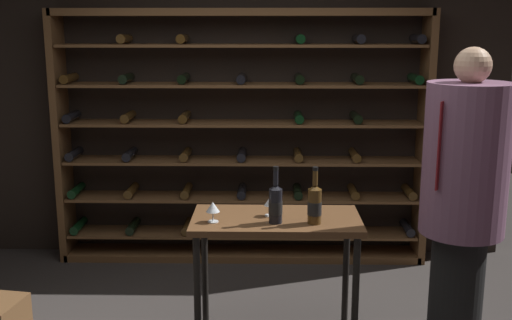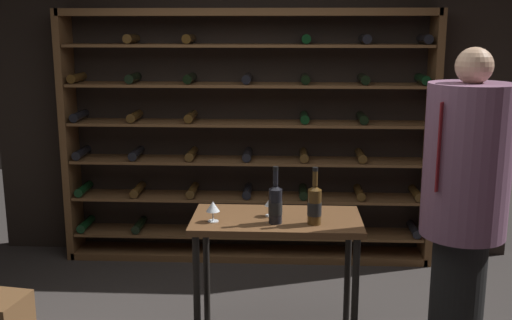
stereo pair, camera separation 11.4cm
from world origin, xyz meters
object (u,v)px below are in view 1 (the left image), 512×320
(wine_rack, at_px, (241,140))
(wine_bottle_green_slim, at_px, (276,203))
(wine_glass_stemmed_center, at_px, (270,202))
(tasting_table, at_px, (276,234))
(wine_bottle_black_capsule, at_px, (315,204))
(wine_glass_stemmed_left, at_px, (213,208))
(person_guest_khaki, at_px, (463,195))

(wine_rack, xyz_separation_m, wine_bottle_green_slim, (0.28, -1.56, -0.10))
(wine_glass_stemmed_center, bearing_deg, wine_bottle_green_slim, -77.29)
(tasting_table, xyz_separation_m, wine_glass_stemmed_center, (-0.04, 0.03, 0.20))
(tasting_table, bearing_deg, wine_bottle_green_slim, -93.26)
(wine_rack, xyz_separation_m, tasting_table, (0.28, -1.45, -0.33))
(wine_bottle_black_capsule, height_order, wine_glass_stemmed_left, wine_bottle_black_capsule)
(wine_rack, relative_size, person_guest_khaki, 1.66)
(wine_rack, bearing_deg, wine_bottle_green_slim, -80.01)
(tasting_table, relative_size, wine_glass_stemmed_center, 8.47)
(wine_bottle_green_slim, bearing_deg, person_guest_khaki, -5.37)
(wine_bottle_black_capsule, height_order, wine_glass_stemmed_center, wine_bottle_black_capsule)
(wine_rack, bearing_deg, person_guest_khaki, -50.55)
(wine_glass_stemmed_left, bearing_deg, wine_bottle_green_slim, -1.34)
(wine_rack, height_order, wine_glass_stemmed_center, wine_rack)
(tasting_table, relative_size, wine_glass_stemmed_left, 8.25)
(wine_bottle_green_slim, bearing_deg, wine_glass_stemmed_left, 178.66)
(wine_bottle_black_capsule, bearing_deg, wine_glass_stemmed_left, 178.39)
(wine_rack, distance_m, wine_glass_stemmed_left, 1.56)
(wine_rack, height_order, wine_bottle_green_slim, wine_rack)
(wine_rack, distance_m, wine_glass_stemmed_center, 1.45)
(wine_bottle_black_capsule, distance_m, wine_glass_stemmed_center, 0.31)
(person_guest_khaki, xyz_separation_m, wine_bottle_black_capsule, (-0.86, 0.09, -0.08))
(wine_rack, height_order, wine_glass_stemmed_left, wine_rack)
(wine_bottle_green_slim, bearing_deg, wine_rack, 99.99)
(wine_rack, xyz_separation_m, wine_glass_stemmed_left, (-0.11, -1.55, -0.13))
(wine_glass_stemmed_center, bearing_deg, wine_glass_stemmed_left, -159.63)
(tasting_table, relative_size, wine_bottle_green_slim, 3.00)
(person_guest_khaki, distance_m, wine_bottle_green_slim, 1.10)
(person_guest_khaki, distance_m, wine_glass_stemmed_left, 1.49)
(wine_rack, distance_m, tasting_table, 1.52)
(tasting_table, xyz_separation_m, wine_bottle_black_capsule, (0.23, -0.12, 0.23))
(person_guest_khaki, bearing_deg, wine_glass_stemmed_center, 115.52)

